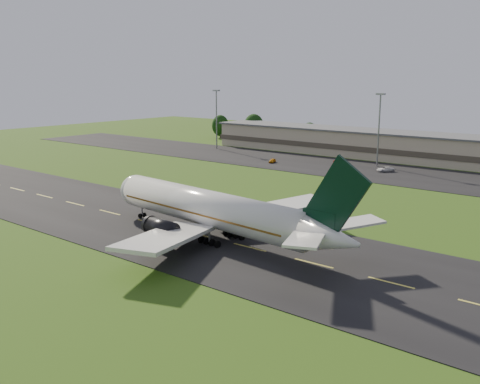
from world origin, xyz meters
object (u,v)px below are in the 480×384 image
Objects in this scene: service_vehicle_b at (339,162)px; service_vehicle_c at (385,169)px; light_mast_west at (216,112)px; terminal at (405,147)px; airliner at (212,210)px; service_vehicle_a at (272,161)px; light_mast_centre at (379,121)px.

service_vehicle_b is 0.77× the size of service_vehicle_c.
light_mast_west is 66.96m from service_vehicle_c.
service_vehicle_c is at bearing -5.86° from light_mast_west.
airliner is at bearing -85.10° from terminal.
service_vehicle_a is (33.37, -13.22, -12.05)m from light_mast_west.
light_mast_west is 37.86m from service_vehicle_a.
airliner is 73.57m from service_vehicle_c.
light_mast_centre is 16.08m from service_vehicle_b.
light_mast_west is at bearing 135.97° from airliner.
light_mast_west is at bearing 92.73° from service_vehicle_b.
service_vehicle_c is at bearing -97.36° from service_vehicle_b.
service_vehicle_b is (-10.22, -2.95, -12.05)m from light_mast_centre.
airliner is 0.35× the size of terminal.
service_vehicle_a is at bearing 123.44° from airliner.
service_vehicle_c is (5.54, -6.72, -12.00)m from light_mast_centre.
service_vehicle_a is at bearing 128.18° from service_vehicle_b.
airliner reaches higher than terminal.
service_vehicle_b is 16.21m from service_vehicle_c.
light_mast_west and light_mast_centre have the same top height.
light_mast_centre is 5.89× the size of service_vehicle_a.
service_vehicle_a is 0.75× the size of service_vehicle_c.
airliner is at bearing -83.12° from light_mast_centre.
service_vehicle_b is at bearing 109.40° from airliner.
terminal is 40.76m from service_vehicle_a.
service_vehicle_a is 19.36m from service_vehicle_b.
terminal is at bearing 85.05° from light_mast_centre.
light_mast_west is 51.30m from service_vehicle_b.
light_mast_centre is 4.41× the size of service_vehicle_c.
service_vehicle_c reaches higher than service_vehicle_b.
light_mast_west is (-69.66, 80.07, 8.08)m from airliner.
service_vehicle_a reaches higher than service_vehicle_b.
airliner is 11.11× the size of service_vehicle_c.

